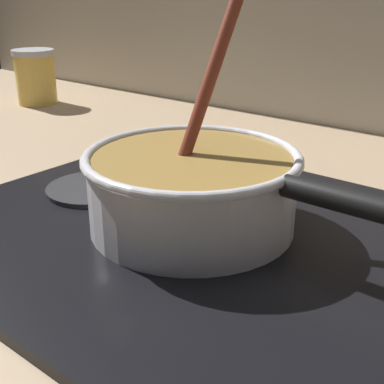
% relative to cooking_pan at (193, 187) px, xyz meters
% --- Properties ---
extents(hob_plate, '(0.56, 0.48, 0.01)m').
position_rel_cooking_pan_xyz_m(hob_plate, '(-0.00, -0.00, -0.05)').
color(hob_plate, black).
rests_on(hob_plate, ground).
extents(burner_ring, '(0.19, 0.19, 0.01)m').
position_rel_cooking_pan_xyz_m(burner_ring, '(-0.00, -0.00, -0.04)').
color(burner_ring, '#592D0C').
rests_on(burner_ring, hob_plate).
extents(spare_burner, '(0.12, 0.12, 0.01)m').
position_rel_cooking_pan_xyz_m(spare_burner, '(-0.17, -0.00, -0.04)').
color(spare_burner, '#262628').
rests_on(spare_burner, hob_plate).
extents(cooking_pan, '(0.38, 0.23, 0.32)m').
position_rel_cooking_pan_xyz_m(cooking_pan, '(0.00, 0.00, 0.00)').
color(cooking_pan, silver).
rests_on(cooking_pan, hob_plate).
extents(condiment_jar, '(0.09, 0.09, 0.12)m').
position_rel_cooking_pan_xyz_m(condiment_jar, '(-0.71, 0.30, 0.00)').
color(condiment_jar, gold).
rests_on(condiment_jar, ground).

